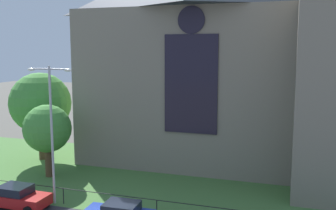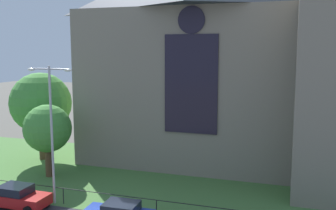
{
  "view_description": "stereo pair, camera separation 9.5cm",
  "coord_description": "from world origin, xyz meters",
  "px_view_note": "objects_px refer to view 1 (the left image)",
  "views": [
    {
      "loc": [
        9.54,
        -19.44,
        10.47
      ],
      "look_at": [
        0.69,
        8.0,
        6.35
      ],
      "focal_mm": 41.5,
      "sensor_mm": 36.0,
      "label": 1
    },
    {
      "loc": [
        9.63,
        -19.41,
        10.47
      ],
      "look_at": [
        0.69,
        8.0,
        6.35
      ],
      "focal_mm": 41.5,
      "sensor_mm": 36.0,
      "label": 2
    }
  ],
  "objects_px": {
    "tree_left_near": "(47,129)",
    "tree_left_far": "(40,103)",
    "streetlamp_near": "(51,119)",
    "parked_car_red": "(17,197)",
    "church_building": "(214,52)"
  },
  "relations": [
    {
      "from": "tree_left_near",
      "to": "tree_left_far",
      "type": "relative_size",
      "value": 0.72
    },
    {
      "from": "tree_left_far",
      "to": "streetlamp_near",
      "type": "bearing_deg",
      "value": -50.6
    },
    {
      "from": "tree_left_far",
      "to": "parked_car_red",
      "type": "distance_m",
      "value": 12.71
    },
    {
      "from": "tree_left_near",
      "to": "parked_car_red",
      "type": "bearing_deg",
      "value": -73.43
    },
    {
      "from": "tree_left_far",
      "to": "streetlamp_near",
      "type": "xyz_separation_m",
      "value": [
        7.44,
        -9.06,
        0.43
      ]
    },
    {
      "from": "streetlamp_near",
      "to": "parked_car_red",
      "type": "height_order",
      "value": "streetlamp_near"
    },
    {
      "from": "church_building",
      "to": "parked_car_red",
      "type": "distance_m",
      "value": 20.62
    },
    {
      "from": "church_building",
      "to": "tree_left_far",
      "type": "distance_m",
      "value": 17.04
    },
    {
      "from": "tree_left_near",
      "to": "streetlamp_near",
      "type": "distance_m",
      "value": 6.4
    },
    {
      "from": "church_building",
      "to": "parked_car_red",
      "type": "height_order",
      "value": "church_building"
    },
    {
      "from": "church_building",
      "to": "streetlamp_near",
      "type": "height_order",
      "value": "church_building"
    },
    {
      "from": "tree_left_far",
      "to": "streetlamp_near",
      "type": "height_order",
      "value": "streetlamp_near"
    },
    {
      "from": "church_building",
      "to": "tree_left_near",
      "type": "distance_m",
      "value": 16.23
    },
    {
      "from": "parked_car_red",
      "to": "tree_left_near",
      "type": "bearing_deg",
      "value": 106.36
    },
    {
      "from": "church_building",
      "to": "parked_car_red",
      "type": "relative_size",
      "value": 6.18
    }
  ]
}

